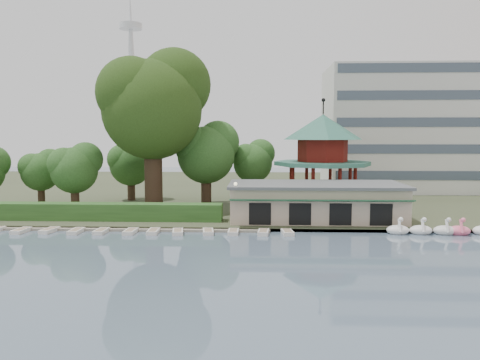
# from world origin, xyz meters

# --- Properties ---
(ground_plane) EXTENTS (220.00, 220.00, 0.00)m
(ground_plane) POSITION_xyz_m (0.00, 0.00, 0.00)
(ground_plane) COLOR slate
(ground_plane) RESTS_ON ground
(shore) EXTENTS (220.00, 70.00, 0.40)m
(shore) POSITION_xyz_m (0.00, 52.00, 0.20)
(shore) COLOR #424930
(shore) RESTS_ON ground
(embankment) EXTENTS (220.00, 0.60, 0.30)m
(embankment) POSITION_xyz_m (0.00, 17.30, 0.15)
(embankment) COLOR gray
(embankment) RESTS_ON ground
(dock) EXTENTS (34.00, 1.60, 0.24)m
(dock) POSITION_xyz_m (-12.00, 17.20, 0.12)
(dock) COLOR gray
(dock) RESTS_ON ground
(boathouse) EXTENTS (18.60, 9.39, 3.90)m
(boathouse) POSITION_xyz_m (10.00, 21.97, 2.37)
(boathouse) COLOR #BCA58E
(boathouse) RESTS_ON shore
(pavilion) EXTENTS (12.40, 12.40, 13.50)m
(pavilion) POSITION_xyz_m (12.00, 32.00, 7.48)
(pavilion) COLOR #BCA58E
(pavilion) RESTS_ON shore
(office_building) EXTENTS (38.00, 18.00, 20.00)m
(office_building) POSITION_xyz_m (32.67, 49.00, 9.73)
(office_building) COLOR silver
(office_building) RESTS_ON shore
(broadcast_tower) EXTENTS (8.00, 8.00, 96.00)m
(broadcast_tower) POSITION_xyz_m (-42.00, 140.00, 33.98)
(broadcast_tower) COLOR silver
(broadcast_tower) RESTS_ON ground
(hedge) EXTENTS (30.00, 2.00, 1.80)m
(hedge) POSITION_xyz_m (-15.00, 20.50, 1.30)
(hedge) COLOR #305E24
(hedge) RESTS_ON shore
(lamp_post) EXTENTS (0.36, 0.36, 4.28)m
(lamp_post) POSITION_xyz_m (1.50, 19.00, 3.34)
(lamp_post) COLOR black
(lamp_post) RESTS_ON shore
(big_tree) EXTENTS (13.22, 12.32, 19.74)m
(big_tree) POSITION_xyz_m (-8.84, 28.19, 13.51)
(big_tree) COLOR #3A281C
(big_tree) RESTS_ON shore
(small_trees) EXTENTS (38.96, 15.81, 10.97)m
(small_trees) POSITION_xyz_m (-11.70, 31.58, 6.25)
(small_trees) COLOR #3A281C
(small_trees) RESTS_ON shore
(swan_boats) EXTENTS (15.44, 2.01, 1.92)m
(swan_boats) POSITION_xyz_m (23.52, 16.57, 0.40)
(swan_boats) COLOR white
(swan_boats) RESTS_ON ground
(moored_rowboats) EXTENTS (35.08, 2.74, 0.36)m
(moored_rowboats) POSITION_xyz_m (-10.13, 15.82, 0.18)
(moored_rowboats) COLOR silver
(moored_rowboats) RESTS_ON ground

